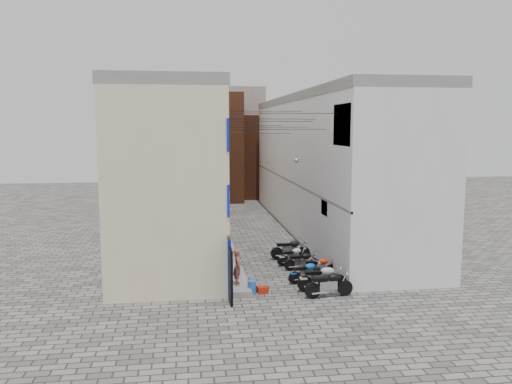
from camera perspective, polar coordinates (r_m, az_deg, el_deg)
name	(u,v)px	position (r m, az deg, el deg)	size (l,w,h in m)	color
ground	(291,296)	(21.06, 3.97, -11.73)	(90.00, 90.00, 0.00)	#4E4B49
plinth	(220,230)	(33.22, -4.16, -4.36)	(0.90, 26.00, 0.25)	gray
building_left	(174,165)	(32.50, -9.40, 3.09)	(5.10, 27.00, 9.00)	beige
building_right	(324,163)	(33.80, 7.79, 3.30)	(5.94, 26.00, 9.00)	silver
building_far_brick_left	(209,147)	(47.54, -5.38, 5.12)	(6.00, 6.00, 10.00)	brown
building_far_brick_right	(258,156)	(50.05, 0.27, 4.12)	(5.00, 6.00, 8.00)	brown
building_far_concrete	(225,140)	(53.63, -3.54, 5.93)	(8.00, 5.00, 11.00)	gray
far_shopfront	(233,190)	(45.21, -2.62, 0.19)	(2.00, 0.30, 2.40)	black
overhead_wires	(263,123)	(27.41, 0.78, 7.89)	(5.80, 13.02, 1.32)	black
motorcycle_a	(329,283)	(20.88, 8.34, -10.23)	(0.66, 2.08, 1.20)	black
motorcycle_b	(322,277)	(21.59, 7.57, -9.56)	(0.68, 2.15, 1.24)	#AFB0B5
motorcycle_c	(306,271)	(22.69, 5.78, -8.96)	(0.56, 1.78, 1.03)	blue
motorcycle_d	(319,265)	(23.58, 7.22, -8.33)	(0.57, 1.81, 1.05)	red
motorcycle_e	(302,260)	(24.47, 5.28, -7.75)	(0.56, 1.76, 1.02)	black
motorcycle_f	(293,255)	(25.39, 4.29, -7.18)	(0.55, 1.76, 1.02)	silver
motorcycle_g	(290,248)	(26.38, 3.95, -6.39)	(0.66, 2.10, 1.21)	black
person_a	(238,267)	(21.38, -2.12, -8.54)	(0.56, 0.37, 1.55)	#9F5639
person_b	(221,234)	(27.45, -3.97, -4.82)	(0.82, 0.64, 1.68)	#2F3246
water_jug_near	(252,287)	(21.19, -0.48, -10.83)	(0.34, 0.34, 0.53)	blue
water_jug_far	(251,287)	(21.28, -0.52, -10.76)	(0.33, 0.33, 0.52)	blue
red_crate	(263,290)	(21.29, 0.75, -11.10)	(0.45, 0.34, 0.28)	#A61D0B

